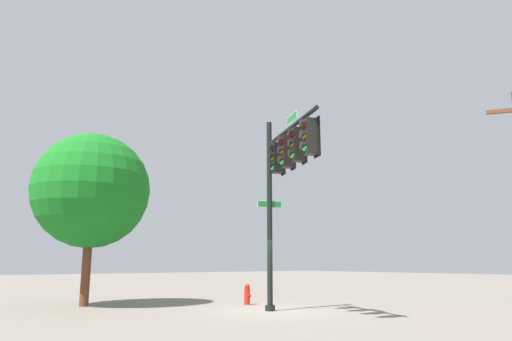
# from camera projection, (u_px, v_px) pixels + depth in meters

# --- Properties ---
(ground_plane) EXTENTS (120.00, 120.00, 0.00)m
(ground_plane) POSITION_uv_depth(u_px,v_px,m) (270.00, 311.00, 16.59)
(ground_plane) COLOR slate
(signal_pole_assembly) EXTENTS (4.40, 2.28, 7.01)m
(signal_pole_assembly) POSITION_uv_depth(u_px,v_px,m) (285.00, 167.00, 15.81)
(signal_pole_assembly) COLOR black
(signal_pole_assembly) RESTS_ON ground_plane
(fire_hydrant) EXTENTS (0.33, 0.24, 0.83)m
(fire_hydrant) POSITION_uv_depth(u_px,v_px,m) (247.00, 294.00, 19.13)
(fire_hydrant) COLOR red
(fire_hydrant) RESTS_ON ground_plane
(tree_near) EXTENTS (4.72, 4.72, 6.98)m
(tree_near) POSITION_uv_depth(u_px,v_px,m) (92.00, 191.00, 19.15)
(tree_near) COLOR brown
(tree_near) RESTS_ON ground_plane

